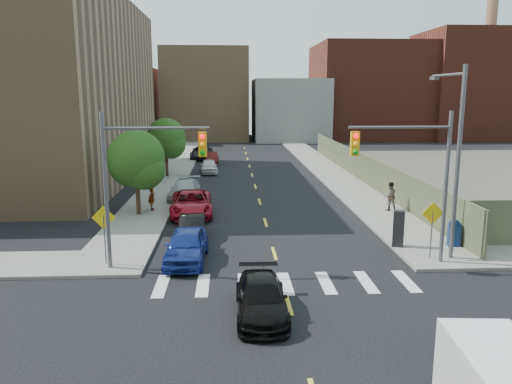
{
  "coord_description": "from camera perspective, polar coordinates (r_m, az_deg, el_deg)",
  "views": [
    {
      "loc": [
        -2.15,
        -15.41,
        7.75
      ],
      "look_at": [
        -0.61,
        13.51,
        2.0
      ],
      "focal_mm": 35.0,
      "sensor_mm": 36.0,
      "label": 1
    }
  ],
  "objects": [
    {
      "name": "mailbox",
      "position": [
        27.15,
        21.69,
        -4.39
      ],
      "size": [
        0.62,
        0.5,
        1.36
      ],
      "rotation": [
        0.0,
        0.0,
        -0.15
      ],
      "color": "#0D234F",
      "rests_on": "sidewalk_ne"
    },
    {
      "name": "parked_car_black",
      "position": [
        27.16,
        -7.29,
        -4.05
      ],
      "size": [
        1.44,
        3.89,
        1.27
      ],
      "primitive_type": "imported",
      "rotation": [
        0.0,
        0.0,
        0.03
      ],
      "color": "black",
      "rests_on": "ground"
    },
    {
      "name": "parked_car_white",
      "position": [
        49.33,
        -5.41,
        2.95
      ],
      "size": [
        1.97,
        4.2,
        1.39
      ],
      "primitive_type": "imported",
      "rotation": [
        0.0,
        0.0,
        0.08
      ],
      "color": "silver",
      "rests_on": "ground"
    },
    {
      "name": "pedestrian_west",
      "position": [
        33.6,
        -11.83,
        -0.37
      ],
      "size": [
        0.64,
        0.81,
        1.96
      ],
      "primitive_type": "imported",
      "rotation": [
        0.0,
        0.0,
        1.83
      ],
      "color": "gray",
      "rests_on": "sidewalk_nw"
    },
    {
      "name": "tree_west_near",
      "position": [
        32.28,
        -13.5,
        3.31
      ],
      "size": [
        3.66,
        3.64,
        5.52
      ],
      "color": "#332114",
      "rests_on": "ground"
    },
    {
      "name": "sidewalk_ne",
      "position": [
        58.27,
        6.77,
        3.58
      ],
      "size": [
        3.5,
        73.0,
        0.15
      ],
      "primitive_type": "cube",
      "color": "gray",
      "rests_on": "ground"
    },
    {
      "name": "ground",
      "position": [
        17.38,
        4.54,
        -15.28
      ],
      "size": [
        160.0,
        160.0,
        0.0
      ],
      "primitive_type": "plane",
      "color": "black",
      "rests_on": "ground"
    },
    {
      "name": "bg_bldg_center",
      "position": [
        86.06,
        3.77,
        9.37
      ],
      "size": [
        12.0,
        16.0,
        10.0
      ],
      "primitive_type": "cube",
      "color": "gray",
      "rests_on": "ground"
    },
    {
      "name": "parked_car_red",
      "position": [
        32.36,
        -7.38,
        -1.3
      ],
      "size": [
        2.94,
        5.78,
        1.57
      ],
      "primitive_type": "imported",
      "rotation": [
        0.0,
        0.0,
        0.06
      ],
      "color": "maroon",
      "rests_on": "ground"
    },
    {
      "name": "signal_ne",
      "position": [
        23.13,
        17.59,
        2.7
      ],
      "size": [
        4.59,
        0.3,
        7.0
      ],
      "color": "#59595E",
      "rests_on": "ground"
    },
    {
      "name": "signal_nw",
      "position": [
        21.99,
        -13.08,
        2.51
      ],
      "size": [
        4.59,
        0.3,
        7.0
      ],
      "color": "#59595E",
      "rests_on": "ground"
    },
    {
      "name": "parked_car_blue",
      "position": [
        23.56,
        -7.95,
        -6.1
      ],
      "size": [
        2.01,
        4.63,
        1.55
      ],
      "primitive_type": "imported",
      "rotation": [
        0.0,
        0.0,
        -0.04
      ],
      "color": "navy",
      "rests_on": "ground"
    },
    {
      "name": "payphone",
      "position": [
        26.12,
        15.97,
        -4.02
      ],
      "size": [
        0.66,
        0.6,
        1.85
      ],
      "primitive_type": "cube",
      "rotation": [
        0.0,
        0.0,
        -0.32
      ],
      "color": "black",
      "rests_on": "sidewalk_ne"
    },
    {
      "name": "parked_car_grey",
      "position": [
        60.24,
        -6.24,
        4.49
      ],
      "size": [
        2.55,
        5.43,
        1.5
      ],
      "primitive_type": "imported",
      "rotation": [
        0.0,
        0.0,
        -0.01
      ],
      "color": "#222227",
      "rests_on": "ground"
    },
    {
      "name": "bg_bldg_east",
      "position": [
        90.69,
        12.63,
        11.12
      ],
      "size": [
        18.0,
        18.0,
        16.0
      ],
      "primitive_type": "cube",
      "color": "#592319",
      "rests_on": "ground"
    },
    {
      "name": "pedestrian_east",
      "position": [
        33.95,
        15.05,
        -0.47
      ],
      "size": [
        0.94,
        0.75,
        1.88
      ],
      "primitive_type": "imported",
      "rotation": [
        0.0,
        0.0,
        3.18
      ],
      "color": "gray",
      "rests_on": "sidewalk_ne"
    },
    {
      "name": "sidewalk_nw",
      "position": [
        57.7,
        -8.61,
        3.46
      ],
      "size": [
        3.5,
        73.0,
        0.15
      ],
      "primitive_type": "cube",
      "color": "gray",
      "rests_on": "ground"
    },
    {
      "name": "tree_west_far",
      "position": [
        47.02,
        -10.25,
        5.84
      ],
      "size": [
        3.66,
        3.64,
        5.52
      ],
      "color": "#332114",
      "rests_on": "ground"
    },
    {
      "name": "fence_north",
      "position": [
        45.44,
        11.98,
        2.76
      ],
      "size": [
        0.12,
        44.0,
        2.5
      ],
      "primitive_type": "cube",
      "color": "#595D41",
      "rests_on": "ground"
    },
    {
      "name": "streetlight_ne",
      "position": [
        24.72,
        21.79,
        4.56
      ],
      "size": [
        0.25,
        3.7,
        9.0
      ],
      "color": "#59595E",
      "rests_on": "ground"
    },
    {
      "name": "black_sedan",
      "position": [
        18.01,
        0.59,
        -12.04
      ],
      "size": [
        1.81,
        4.39,
        1.27
      ],
      "primitive_type": "imported",
      "rotation": [
        0.0,
        0.0,
        -0.01
      ],
      "color": "black",
      "rests_on": "ground"
    },
    {
      "name": "parked_car_silver",
      "position": [
        37.34,
        -8.15,
        0.27
      ],
      "size": [
        2.34,
        5.09,
        1.44
      ],
      "primitive_type": "imported",
      "rotation": [
        0.0,
        0.0,
        -0.06
      ],
      "color": "#A7AAAF",
      "rests_on": "ground"
    },
    {
      "name": "smokestack",
      "position": [
        96.35,
        25.01,
        13.93
      ],
      "size": [
        1.8,
        1.8,
        28.0
      ],
      "primitive_type": "cylinder",
      "color": "#8C6B4C",
      "rests_on": "ground"
    },
    {
      "name": "bg_bldg_midwest",
      "position": [
        87.5,
        -5.68,
        11.01
      ],
      "size": [
        14.0,
        16.0,
        15.0
      ],
      "primitive_type": "cube",
      "color": "#8C6B4C",
      "rests_on": "ground"
    },
    {
      "name": "warn_sign_ne",
      "position": [
        24.51,
        19.5,
        -3.01
      ],
      "size": [
        1.06,
        0.06,
        2.83
      ],
      "color": "#59595E",
      "rests_on": "ground"
    },
    {
      "name": "bg_bldg_fareast",
      "position": [
        94.39,
        22.57,
        11.15
      ],
      "size": [
        14.0,
        16.0,
        18.0
      ],
      "primitive_type": "cube",
      "color": "#592319",
      "rests_on": "ground"
    },
    {
      "name": "building_nw",
      "position": [
        49.56,
        -27.14,
        10.31
      ],
      "size": [
        22.0,
        30.0,
        16.0
      ],
      "primitive_type": "cube",
      "color": "#8C6B4C",
      "rests_on": "ground"
    },
    {
      "name": "parked_car_maroon",
      "position": [
        56.02,
        -5.14,
        3.9
      ],
      "size": [
        1.72,
        4.06,
        1.3
      ],
      "primitive_type": "imported",
      "rotation": [
        0.0,
        0.0,
        0.09
      ],
      "color": "#440F0D",
      "rests_on": "ground"
    },
    {
      "name": "warn_sign_midwest",
      "position": [
        36.32,
        -11.97,
        1.86
      ],
      "size": [
        1.06,
        0.06,
        2.83
      ],
      "color": "#59595E",
      "rests_on": "ground"
    },
    {
      "name": "warn_sign_nw",
      "position": [
        23.35,
        -16.99,
        -3.54
      ],
      "size": [
        1.06,
        0.06,
        2.83
      ],
      "color": "#59595E",
      "rests_on": "ground"
    },
    {
      "name": "bg_bldg_west",
      "position": [
        87.7,
        -16.37,
        9.64
      ],
      "size": [
        14.0,
        18.0,
        12.0
      ],
      "primitive_type": "cube",
      "color": "#592319",
      "rests_on": "ground"
    }
  ]
}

